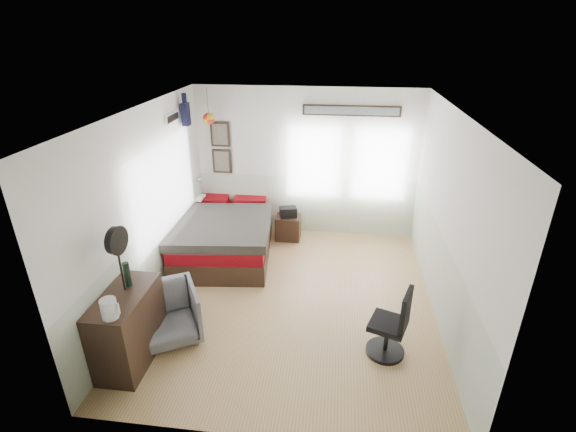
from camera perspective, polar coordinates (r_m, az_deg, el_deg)
name	(u,v)px	position (r m, az deg, el deg)	size (l,w,h in m)	color
ground_plane	(291,300)	(6.18, 0.47, -11.39)	(4.00, 4.50, 0.01)	#AF8749
room_shell	(288,191)	(5.57, -0.04, 3.39)	(4.02, 4.52, 2.71)	silver
wall_decor	(241,124)	(7.28, -6.50, 12.38)	(3.55, 1.32, 1.44)	#2E2217
bed	(225,235)	(7.26, -8.63, -2.60)	(1.73, 2.30, 0.69)	#2F1F14
dresser	(129,327)	(5.32, -20.96, -14.03)	(0.48, 1.00, 0.90)	#2F1F14
armchair	(167,315)	(5.55, -16.20, -12.82)	(0.74, 0.76, 0.70)	slate
nightstand	(288,227)	(7.71, 0.03, -1.56)	(0.45, 0.36, 0.45)	#2F1F14
task_chair	(392,329)	(5.23, 14.04, -14.74)	(0.53, 0.53, 0.93)	black
kettle	(109,309)	(4.71, -23.26, -11.57)	(0.19, 0.16, 0.22)	silver
bottle	(127,274)	(5.13, -21.13, -7.45)	(0.07, 0.07, 0.30)	black
stand_fan	(117,242)	(4.84, -22.39, -3.27)	(0.11, 0.33, 0.80)	black
black_bag	(288,212)	(7.57, 0.03, 0.56)	(0.30, 0.20, 0.18)	black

